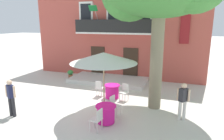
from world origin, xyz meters
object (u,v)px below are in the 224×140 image
Objects in this scene: cafe_table_middle at (112,91)px; pedestrian_near_entrance at (11,96)px; cafe_chair_near_tree_1 at (114,104)px; pedestrian_mid_plaza at (183,99)px; cafe_chair_middle_1 at (99,87)px; cafe_chair_near_tree_0 at (97,119)px; ground_planter_left at (70,73)px; cafe_umbrella at (104,58)px; cafe_chair_middle_0 at (125,91)px; cafe_table_near_tree at (106,114)px.

cafe_table_middle is 4.98m from pedestrian_near_entrance.
cafe_chair_near_tree_1 is 4.54m from pedestrian_near_entrance.
pedestrian_mid_plaza is at bearing -21.48° from cafe_table_middle.
cafe_chair_near_tree_0 is at bearing -68.52° from cafe_chair_middle_1.
cafe_chair_near_tree_0 is at bearing -52.27° from ground_planter_left.
pedestrian_near_entrance is at bearing -134.21° from cafe_table_middle.
pedestrian_mid_plaza is at bearing 10.34° from cafe_umbrella.
pedestrian_near_entrance is (-3.79, -1.50, -1.66)m from cafe_umbrella.
ground_planter_left is 9.17m from pedestrian_mid_plaza.
cafe_table_middle is 0.52× the size of pedestrian_mid_plaza.
cafe_umbrella is at bearing 21.60° from pedestrian_near_entrance.
pedestrian_mid_plaza is at bearing 16.49° from pedestrian_near_entrance.
cafe_umbrella reaches higher than cafe_chair_near_tree_1.
cafe_chair_middle_0 is 0.54× the size of pedestrian_near_entrance.
cafe_table_near_tree is 2.63m from cafe_chair_middle_0.
cafe_chair_middle_0 is at bearing 91.48° from cafe_chair_near_tree_1.
cafe_umbrella reaches higher than cafe_table_middle.
cafe_table_near_tree is 4.25m from pedestrian_near_entrance.
cafe_table_near_tree and cafe_table_middle have the same top height.
ground_planter_left is (-3.61, 2.94, -0.19)m from cafe_chair_middle_1.
cafe_chair_near_tree_1 is 1.51× the size of ground_planter_left.
cafe_table_near_tree is at bearing -48.47° from ground_planter_left.
cafe_chair_middle_0 is 1.00× the size of cafe_chair_middle_1.
cafe_table_near_tree is at bearing -75.99° from cafe_table_middle.
cafe_chair_middle_0 is 5.44m from pedestrian_near_entrance.
ground_planter_left is (-4.69, 5.00, -2.27)m from cafe_umbrella.
cafe_table_middle is 1.44× the size of ground_planter_left.
cafe_chair_near_tree_1 is 2.95m from pedestrian_mid_plaza.
cafe_chair_near_tree_0 is 3.38m from cafe_chair_middle_0.
cafe_chair_near_tree_1 is at bearing -68.24° from cafe_table_middle.
cafe_chair_near_tree_0 reaches higher than cafe_table_near_tree.
cafe_table_near_tree is 7.60m from ground_planter_left.
cafe_chair_middle_0 is (0.75, -0.11, 0.14)m from cafe_table_middle.
cafe_chair_middle_0 is at bearing 78.04° from cafe_umbrella.
pedestrian_near_entrance is at bearing -163.51° from pedestrian_mid_plaza.
cafe_chair_middle_0 is at bearing 87.98° from cafe_chair_near_tree_0.
cafe_chair_middle_0 is (0.06, 2.63, 0.14)m from cafe_table_near_tree.
ground_planter_left is 6.59m from pedestrian_near_entrance.
cafe_chair_near_tree_1 and cafe_chair_middle_0 have the same top height.
pedestrian_near_entrance is at bearing -127.10° from cafe_chair_middle_1.
cafe_chair_middle_1 is 0.31× the size of cafe_umbrella.
pedestrian_near_entrance is 7.42m from pedestrian_mid_plaza.
cafe_umbrella is at bearing -101.96° from cafe_chair_middle_0.
pedestrian_mid_plaza is (2.98, 1.30, 0.54)m from cafe_table_near_tree.
cafe_chair_near_tree_0 is at bearing -79.82° from cafe_table_middle.
cafe_chair_near_tree_0 and cafe_chair_near_tree_1 have the same top height.
cafe_chair_near_tree_0 and cafe_chair_middle_0 have the same top height.
cafe_table_near_tree is 2.82m from cafe_table_middle.
cafe_chair_near_tree_1 is (0.11, 0.75, 0.14)m from cafe_table_near_tree.
cafe_chair_near_tree_0 is 1.51m from cafe_chair_near_tree_1.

